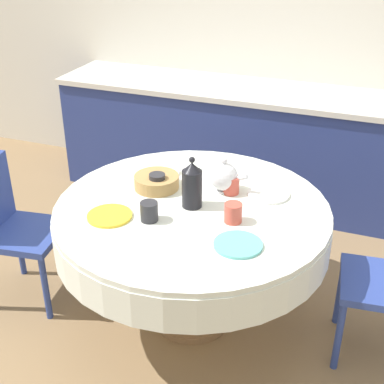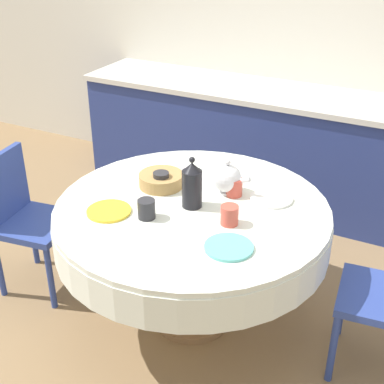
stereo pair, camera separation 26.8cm
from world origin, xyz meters
TOP-DOWN VIEW (x-y plane):
  - ground_plane at (0.00, 0.00)m, footprint 12.00×12.00m
  - wall_back at (0.00, 1.89)m, footprint 7.00×0.05m
  - kitchen_counter at (0.00, 1.55)m, footprint 3.24×0.64m
  - dining_table at (0.00, 0.00)m, footprint 1.42×1.42m
  - chair_right at (-1.03, -0.15)m, footprint 0.45×0.45m
  - plate_near_left at (-0.34, -0.25)m, footprint 0.22×0.22m
  - cup_near_left at (-0.14, -0.20)m, footprint 0.09×0.09m
  - plate_near_right at (0.32, -0.27)m, footprint 0.22×0.22m
  - cup_near_right at (0.24, -0.07)m, footprint 0.09×0.09m
  - plate_far_left at (-0.30, 0.29)m, footprint 0.22×0.22m
  - cup_far_left at (-0.23, 0.09)m, footprint 0.09×0.09m
  - plate_far_right at (0.34, 0.25)m, footprint 0.22×0.22m
  - cup_far_right at (0.14, 0.20)m, footprint 0.09×0.09m
  - coffee_carafe at (0.00, 0.00)m, footprint 0.10×0.10m
  - teapot at (0.10, 0.21)m, footprint 0.21×0.15m
  - bread_basket at (-0.25, 0.12)m, footprint 0.24×0.24m

SIDE VIEW (x-z plane):
  - ground_plane at x=0.00m, z-range 0.00..0.00m
  - kitchen_counter at x=0.00m, z-range 0.00..0.90m
  - chair_right at x=-1.03m, z-range 0.06..0.91m
  - dining_table at x=0.00m, z-range 0.25..0.99m
  - plate_near_left at x=-0.34m, z-range 0.74..0.75m
  - plate_near_right at x=0.32m, z-range 0.74..0.75m
  - plate_far_left at x=-0.30m, z-range 0.74..0.75m
  - plate_far_right at x=0.34m, z-range 0.74..0.75m
  - bread_basket at x=-0.25m, z-range 0.74..0.81m
  - cup_near_left at x=-0.14m, z-range 0.74..0.84m
  - cup_near_right at x=0.24m, z-range 0.74..0.84m
  - cup_far_left at x=-0.23m, z-range 0.74..0.84m
  - cup_far_right at x=0.14m, z-range 0.74..0.84m
  - teapot at x=0.10m, z-range 0.73..0.92m
  - coffee_carafe at x=0.00m, z-range 0.72..0.99m
  - wall_back at x=0.00m, z-range 0.00..2.60m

